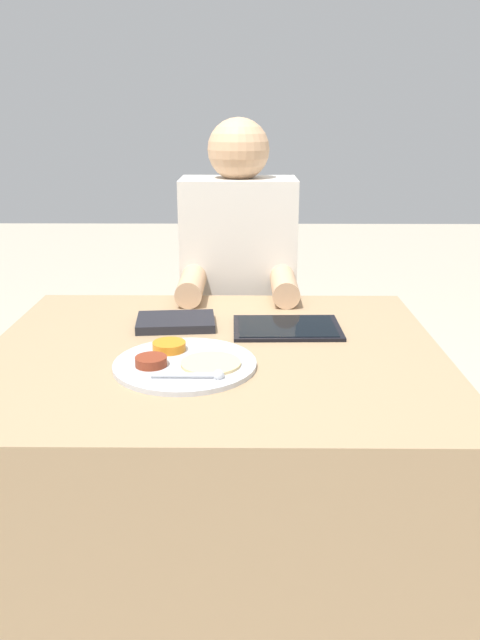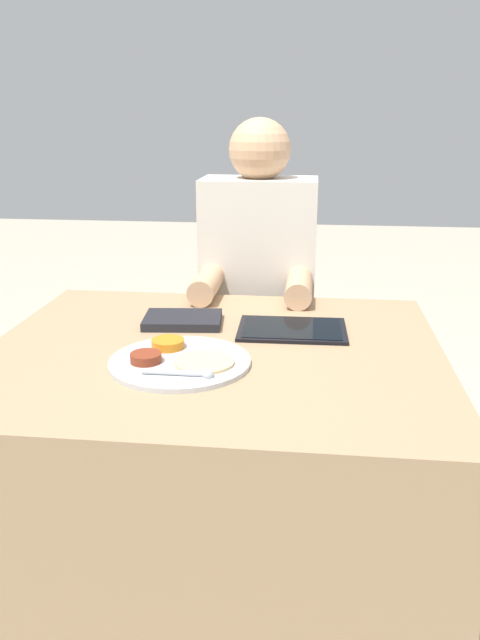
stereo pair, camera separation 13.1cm
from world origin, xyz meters
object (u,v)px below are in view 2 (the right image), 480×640
object	(u,v)px
red_notebook	(183,321)
tablet_device	(292,329)
thali_tray	(179,360)
person_diner	(258,332)

from	to	relation	value
red_notebook	tablet_device	size ratio (longest dim) A/B	0.77
thali_tray	red_notebook	distance (m)	0.25
red_notebook	person_diner	xyz separation A→B (m)	(0.14, 0.43, -0.17)
tablet_device	person_diner	distance (m)	0.50
thali_tray	tablet_device	bearing A→B (deg)	45.96
thali_tray	red_notebook	world-z (taller)	thali_tray
red_notebook	tablet_device	distance (m)	0.26
thali_tray	person_diner	world-z (taller)	person_diner
red_notebook	tablet_device	world-z (taller)	red_notebook
thali_tray	tablet_device	distance (m)	0.31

